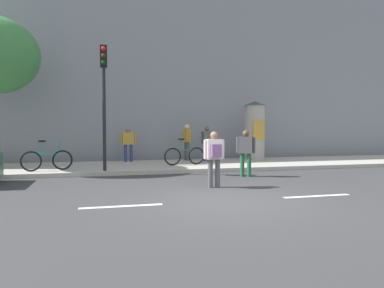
% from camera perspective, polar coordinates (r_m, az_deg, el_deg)
% --- Properties ---
extents(ground_plane, '(80.00, 80.00, 0.00)m').
position_cam_1_polar(ground_plane, '(8.60, 5.35, -8.90)').
color(ground_plane, '#38383A').
extents(sidewalk_curb, '(36.00, 4.00, 0.15)m').
position_cam_1_polar(sidewalk_curb, '(15.29, -3.38, -3.44)').
color(sidewalk_curb, '#B2ADA3').
rests_on(sidewalk_curb, ground_plane).
extents(lane_markings, '(25.80, 0.16, 0.01)m').
position_cam_1_polar(lane_markings, '(8.59, 5.35, -8.88)').
color(lane_markings, silver).
rests_on(lane_markings, ground_plane).
extents(building_backdrop, '(36.00, 5.00, 10.74)m').
position_cam_1_polar(building_backdrop, '(20.46, -6.07, 13.03)').
color(building_backdrop, gray).
rests_on(building_backdrop, ground_plane).
extents(traffic_light, '(0.24, 0.45, 4.40)m').
position_cam_1_polar(traffic_light, '(13.25, -13.69, 8.64)').
color(traffic_light, black).
rests_on(traffic_light, sidewalk_curb).
extents(poster_column, '(1.03, 1.03, 2.77)m').
position_cam_1_polar(poster_column, '(17.44, 9.83, 2.16)').
color(poster_column, '#9E9B93').
rests_on(poster_column, sidewalk_curb).
extents(pedestrian_in_dark_shirt, '(0.62, 0.39, 1.59)m').
position_cam_1_polar(pedestrian_in_dark_shirt, '(10.28, 3.53, -1.62)').
color(pedestrian_in_dark_shirt, '#4C4C51').
rests_on(pedestrian_in_dark_shirt, ground_plane).
extents(pedestrian_in_red_top, '(0.57, 0.45, 1.60)m').
position_cam_1_polar(pedestrian_in_red_top, '(12.60, 8.45, -0.84)').
color(pedestrian_in_red_top, '#1E5938').
rests_on(pedestrian_in_red_top, ground_plane).
extents(pedestrian_tallest, '(0.67, 0.40, 1.53)m').
position_cam_1_polar(pedestrian_tallest, '(16.50, -10.00, 0.43)').
color(pedestrian_tallest, navy).
rests_on(pedestrian_tallest, sidewalk_curb).
extents(pedestrian_in_light_jacket, '(0.59, 0.29, 1.59)m').
position_cam_1_polar(pedestrian_in_light_jacket, '(16.45, 2.36, 0.48)').
color(pedestrian_in_light_jacket, navy).
rests_on(pedestrian_in_light_jacket, sidewalk_curb).
extents(pedestrian_with_backpack, '(0.33, 0.61, 1.68)m').
position_cam_1_polar(pedestrian_with_backpack, '(16.84, -0.81, 0.76)').
color(pedestrian_with_backpack, '#4C4C51').
rests_on(pedestrian_with_backpack, sidewalk_curb).
extents(bicycle_leaning, '(1.76, 0.32, 1.09)m').
position_cam_1_polar(bicycle_leaning, '(14.89, -1.16, -1.81)').
color(bicycle_leaning, black).
rests_on(bicycle_leaning, sidewalk_curb).
extents(bicycle_upright, '(1.74, 0.45, 1.09)m').
position_cam_1_polar(bicycle_upright, '(13.98, -21.84, -2.32)').
color(bicycle_upright, black).
rests_on(bicycle_upright, sidewalk_curb).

